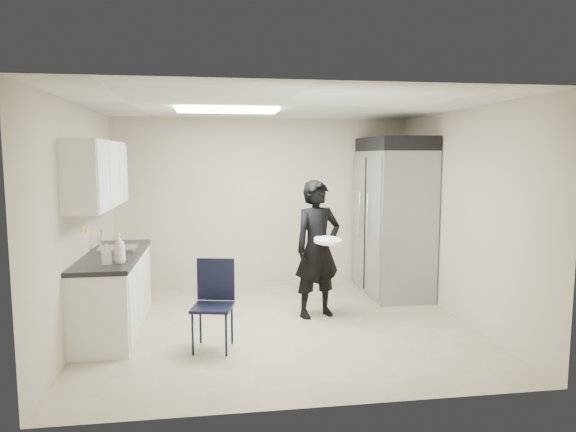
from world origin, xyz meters
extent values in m
plane|color=tan|center=(0.00, 0.00, 0.00)|extent=(4.50, 4.50, 0.00)
plane|color=silver|center=(0.00, 0.00, 2.60)|extent=(4.50, 4.50, 0.00)
plane|color=beige|center=(0.00, 2.00, 1.30)|extent=(4.50, 0.00, 4.50)
plane|color=beige|center=(-2.25, 0.00, 1.30)|extent=(0.00, 4.00, 4.00)
plane|color=beige|center=(2.25, 0.00, 1.30)|extent=(0.00, 4.00, 4.00)
cube|color=white|center=(-0.60, 0.40, 2.57)|extent=(1.20, 0.60, 0.02)
cube|color=silver|center=(-1.95, 0.20, 0.43)|extent=(0.60, 1.90, 0.86)
cube|color=black|center=(-1.95, 0.20, 0.89)|extent=(0.64, 1.95, 0.05)
cube|color=gray|center=(-1.93, 0.45, 0.87)|extent=(0.42, 0.40, 0.14)
cylinder|color=silver|center=(-2.13, 0.45, 1.02)|extent=(0.02, 0.02, 0.24)
cube|color=silver|center=(-2.08, 0.20, 1.83)|extent=(0.35, 1.80, 0.75)
cube|color=black|center=(-2.14, 1.35, 1.62)|extent=(0.22, 0.30, 0.35)
cube|color=yellow|center=(-2.24, 0.10, 1.22)|extent=(0.00, 0.12, 0.07)
cube|color=yellow|center=(-2.24, 0.30, 1.18)|extent=(0.00, 0.12, 0.07)
cube|color=gray|center=(1.83, 1.27, 1.05)|extent=(0.80, 1.35, 2.10)
cube|color=black|center=(1.83, 1.27, 2.20)|extent=(0.80, 1.35, 0.20)
cube|color=black|center=(-0.82, -0.60, 0.46)|extent=(0.48, 0.48, 0.91)
imported|color=black|center=(0.50, 0.36, 0.87)|extent=(0.74, 0.60, 1.73)
cylinder|color=silver|center=(0.58, 0.13, 1.01)|extent=(0.43, 0.43, 0.04)
imported|color=silver|center=(-1.77, -0.36, 1.07)|extent=(0.13, 0.13, 0.31)
imported|color=#B5B4C1|center=(-1.90, -0.41, 1.02)|extent=(0.11, 0.11, 0.21)
camera|label=1|loc=(-0.80, -5.87, 2.03)|focal=32.00mm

